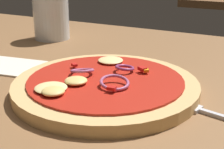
{
  "coord_description": "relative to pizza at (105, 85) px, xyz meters",
  "views": [
    {
      "loc": [
        0.26,
        -0.36,
        0.22
      ],
      "look_at": [
        0.04,
        0.05,
        0.05
      ],
      "focal_mm": 52.3,
      "sensor_mm": 36.0,
      "label": 1
    }
  ],
  "objects": [
    {
      "name": "dining_table",
      "position": [
        -0.04,
        -0.03,
        -0.03
      ],
      "size": [
        1.3,
        0.93,
        0.03
      ],
      "color": "brown",
      "rests_on": "ground"
    },
    {
      "name": "pizza",
      "position": [
        0.0,
        0.0,
        0.0
      ],
      "size": [
        0.27,
        0.27,
        0.03
      ],
      "color": "tan",
      "rests_on": "dining_table"
    },
    {
      "name": "fork",
      "position": [
        0.17,
        -0.01,
        -0.01
      ],
      "size": [
        0.19,
        0.05,
        0.01
      ],
      "color": "silver",
      "rests_on": "dining_table"
    },
    {
      "name": "beer_glass",
      "position": [
        -0.27,
        0.23,
        0.04
      ],
      "size": [
        0.08,
        0.08,
        0.11
      ],
      "color": "silver",
      "rests_on": "dining_table"
    }
  ]
}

